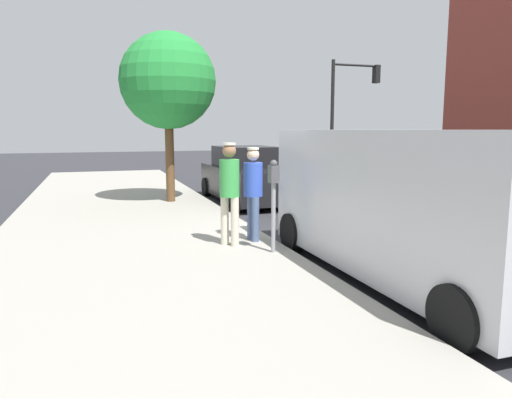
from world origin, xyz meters
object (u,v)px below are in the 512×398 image
object	(u,v)px
pedestrian_in_green	(230,187)
parked_van	(412,201)
traffic_light_corner	(349,99)
pedestrian_in_blue	(253,188)
parked_sedan_behind	(247,177)
parking_meter_near	(274,190)
street_tree	(168,82)

from	to	relation	value
pedestrian_in_green	parked_van	world-z (taller)	parked_van
parked_van	traffic_light_corner	xyz separation A→B (m)	(-6.79, -13.80, 2.36)
pedestrian_in_blue	traffic_light_corner	world-z (taller)	traffic_light_corner
pedestrian_in_green	traffic_light_corner	distance (m)	14.72
pedestrian_in_green	parked_sedan_behind	world-z (taller)	pedestrian_in_green
pedestrian_in_blue	parked_van	world-z (taller)	parked_van
parking_meter_near	parked_van	xyz separation A→B (m)	(-1.50, 1.56, -0.03)
parking_meter_near	traffic_light_corner	xyz separation A→B (m)	(-8.29, -12.23, 2.34)
parked_sedan_behind	street_tree	size ratio (longest dim) A/B	0.96
traffic_light_corner	street_tree	distance (m)	10.86
parked_van	parked_sedan_behind	world-z (taller)	parked_van
pedestrian_in_blue	parked_sedan_behind	world-z (taller)	pedestrian_in_blue
parking_meter_near	parked_sedan_behind	xyz separation A→B (m)	(-1.59, -6.38, -0.43)
traffic_light_corner	street_tree	xyz separation A→B (m)	(9.02, 6.04, -0.07)
pedestrian_in_blue	traffic_light_corner	xyz separation A→B (m)	(-8.33, -11.30, 2.40)
pedestrian_in_blue	pedestrian_in_green	xyz separation A→B (m)	(0.51, 0.24, 0.06)
pedestrian_in_green	parked_sedan_behind	bearing A→B (deg)	-110.58
parked_van	street_tree	bearing A→B (deg)	-73.96
pedestrian_in_blue	pedestrian_in_green	world-z (taller)	pedestrian_in_green
pedestrian_in_blue	traffic_light_corner	size ratio (longest dim) A/B	0.32
pedestrian_in_green	street_tree	world-z (taller)	street_tree
traffic_light_corner	pedestrian_in_blue	bearing A→B (deg)	53.60
pedestrian_in_blue	parked_van	xyz separation A→B (m)	(-1.54, 2.50, 0.04)
pedestrian_in_green	traffic_light_corner	xyz separation A→B (m)	(-8.84, -11.53, 2.34)
parked_van	street_tree	distance (m)	8.39
parking_meter_near	traffic_light_corner	world-z (taller)	traffic_light_corner
street_tree	traffic_light_corner	bearing A→B (deg)	-146.20
parked_sedan_behind	traffic_light_corner	distance (m)	9.32
parked_sedan_behind	street_tree	bearing A→B (deg)	4.51
parked_sedan_behind	pedestrian_in_blue	bearing A→B (deg)	73.37
pedestrian_in_blue	parked_sedan_behind	xyz separation A→B (m)	(-1.63, -5.44, -0.37)
pedestrian_in_blue	street_tree	world-z (taller)	street_tree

